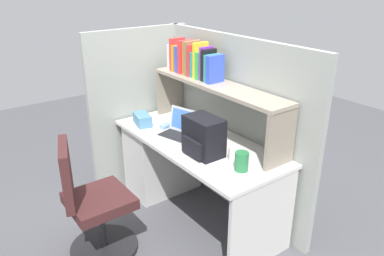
% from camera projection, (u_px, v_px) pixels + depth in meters
% --- Properties ---
extents(ground_plane, '(8.00, 8.00, 0.00)m').
position_uv_depth(ground_plane, '(196.00, 214.00, 3.40)').
color(ground_plane, '#4C4C51').
extents(desk, '(1.60, 0.70, 0.73)m').
position_uv_depth(desk, '(172.00, 158.00, 3.53)').
color(desk, silver).
rests_on(desk, ground_plane).
extents(cubicle_partition_rear, '(1.84, 0.05, 1.55)m').
position_uv_depth(cubicle_partition_rear, '(231.00, 125.00, 3.31)').
color(cubicle_partition_rear, '#939991').
rests_on(cubicle_partition_rear, ground_plane).
extents(cubicle_partition_left, '(0.05, 1.06, 1.55)m').
position_uv_depth(cubicle_partition_left, '(141.00, 108.00, 3.70)').
color(cubicle_partition_left, '#939991').
rests_on(cubicle_partition_left, ground_plane).
extents(overhead_hutch, '(1.44, 0.28, 0.45)m').
position_uv_depth(overhead_hutch, '(217.00, 95.00, 3.09)').
color(overhead_hutch, gray).
rests_on(overhead_hutch, desk).
extents(reference_books_on_shelf, '(0.62, 0.18, 0.30)m').
position_uv_depth(reference_books_on_shelf, '(193.00, 60.00, 3.24)').
color(reference_books_on_shelf, white).
rests_on(reference_books_on_shelf, overhead_hutch).
extents(laptop, '(0.37, 0.33, 0.22)m').
position_uv_depth(laptop, '(180.00, 130.00, 3.17)').
color(laptop, '#B7BABF').
rests_on(laptop, desk).
extents(backpack, '(0.30, 0.22, 0.30)m').
position_uv_depth(backpack, '(203.00, 137.00, 2.82)').
color(backpack, black).
rests_on(backpack, desk).
extents(computer_mouse, '(0.08, 0.11, 0.03)m').
position_uv_depth(computer_mouse, '(166.00, 126.00, 3.35)').
color(computer_mouse, '#7299C6').
rests_on(computer_mouse, desk).
extents(paper_cup, '(0.08, 0.08, 0.11)m').
position_uv_depth(paper_cup, '(234.00, 154.00, 2.76)').
color(paper_cup, white).
rests_on(paper_cup, desk).
extents(tissue_box, '(0.24, 0.17, 0.10)m').
position_uv_depth(tissue_box, '(142.00, 119.00, 3.41)').
color(tissue_box, teal).
rests_on(tissue_box, desk).
extents(snack_canister, '(0.10, 0.10, 0.14)m').
position_uv_depth(snack_canister, '(242.00, 161.00, 2.62)').
color(snack_canister, '#26723F').
rests_on(snack_canister, desk).
extents(office_chair, '(0.52, 0.54, 0.93)m').
position_uv_depth(office_chair, '(92.00, 208.00, 2.80)').
color(office_chair, black).
rests_on(office_chair, ground_plane).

